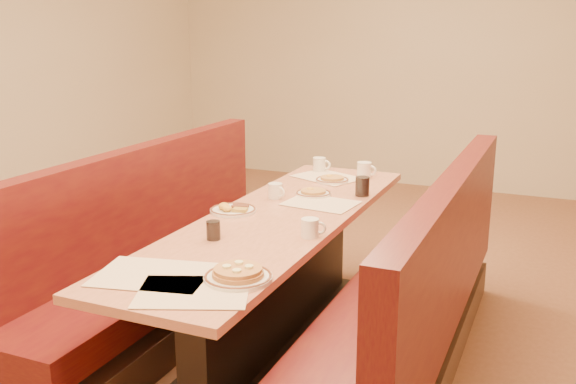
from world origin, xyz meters
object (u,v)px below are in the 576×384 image
at_px(diner_table, 278,283).
at_px(booth_right, 412,309).
at_px(coffee_mug_b, 276,191).
at_px(booth_left, 163,266).
at_px(soda_tumbler_mid, 362,186).
at_px(eggs_plate, 232,209).
at_px(pancake_plate, 238,275).
at_px(soda_tumbler_near, 213,230).
at_px(coffee_mug_c, 365,170).
at_px(coffee_mug_d, 320,164).
at_px(coffee_mug_a, 311,228).

height_order(diner_table, booth_right, booth_right).
height_order(diner_table, coffee_mug_b, coffee_mug_b).
bearing_deg(booth_left, soda_tumbler_mid, 30.23).
xyz_separation_m(booth_left, coffee_mug_b, (0.57, 0.33, 0.43)).
relative_size(diner_table, eggs_plate, 10.06).
xyz_separation_m(pancake_plate, coffee_mug_b, (-0.38, 1.18, 0.02)).
distance_m(booth_right, soda_tumbler_near, 1.06).
bearing_deg(eggs_plate, diner_table, 3.96).
distance_m(booth_left, coffee_mug_c, 1.44).
xyz_separation_m(diner_table, eggs_plate, (-0.26, -0.02, 0.39)).
relative_size(pancake_plate, coffee_mug_d, 2.17).
distance_m(coffee_mug_d, soda_tumbler_mid, 0.69).
bearing_deg(eggs_plate, pancake_plate, -60.33).
bearing_deg(booth_left, diner_table, 0.00).
xyz_separation_m(coffee_mug_c, soda_tumbler_mid, (0.12, -0.46, 0.00)).
bearing_deg(booth_right, diner_table, 180.00).
relative_size(diner_table, pancake_plate, 9.19).
bearing_deg(booth_left, coffee_mug_d, 63.36).
xyz_separation_m(booth_left, soda_tumbler_near, (0.61, -0.45, 0.43)).
distance_m(booth_left, soda_tumbler_mid, 1.25).
bearing_deg(diner_table, soda_tumbler_near, -104.85).
bearing_deg(booth_left, booth_right, 0.00).
height_order(pancake_plate, soda_tumbler_mid, soda_tumbler_mid).
distance_m(diner_table, soda_tumbler_mid, 0.78).
distance_m(eggs_plate, coffee_mug_a, 0.58).
bearing_deg(soda_tumbler_mid, coffee_mug_c, 105.15).
bearing_deg(diner_table, coffee_mug_b, 115.84).
relative_size(pancake_plate, soda_tumbler_near, 3.02).
height_order(diner_table, booth_left, booth_left).
relative_size(coffee_mug_c, coffee_mug_d, 1.07).
bearing_deg(coffee_mug_c, diner_table, -91.19).
relative_size(booth_right, coffee_mug_a, 21.40).
bearing_deg(coffee_mug_d, coffee_mug_a, -75.21).
bearing_deg(coffee_mug_b, coffee_mug_a, -31.21).
xyz_separation_m(diner_table, coffee_mug_b, (-0.16, 0.33, 0.42)).
distance_m(booth_right, soda_tumbler_mid, 0.87).
height_order(pancake_plate, eggs_plate, pancake_plate).
bearing_deg(booth_left, coffee_mug_b, 30.18).
distance_m(booth_left, eggs_plate, 0.62).
bearing_deg(coffee_mug_d, eggs_plate, -98.15).
distance_m(coffee_mug_d, soda_tumbler_near, 1.56).
height_order(coffee_mug_c, coffee_mug_d, coffee_mug_c).
xyz_separation_m(coffee_mug_a, coffee_mug_d, (-0.46, 1.34, 0.00)).
bearing_deg(coffee_mug_b, eggs_plate, -84.17).
xyz_separation_m(booth_right, coffee_mug_a, (-0.45, -0.24, 0.44)).
bearing_deg(coffee_mug_c, coffee_mug_d, 178.05).
height_order(diner_table, soda_tumbler_mid, soda_tumbler_mid).
distance_m(coffee_mug_b, soda_tumbler_near, 0.79).
distance_m(booth_right, eggs_plate, 1.07).
height_order(diner_table, pancake_plate, pancake_plate).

